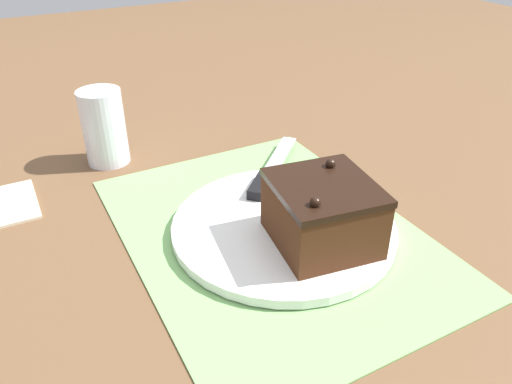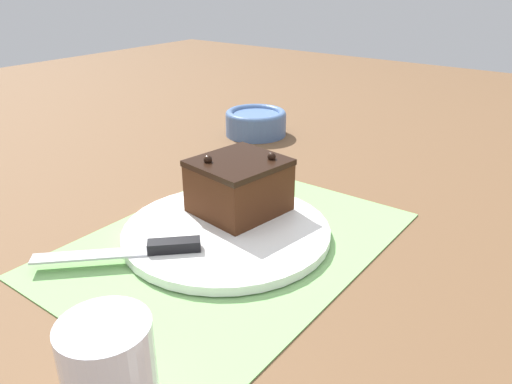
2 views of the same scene
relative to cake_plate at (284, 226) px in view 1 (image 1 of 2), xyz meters
The scene contains 7 objects.
ground_plane 0.02m from the cake_plate, 119.82° to the right, with size 3.00×3.00×0.00m, color brown.
placemat_woven 0.02m from the cake_plate, 119.82° to the right, with size 0.46×0.34×0.00m, color #7AB266.
cake_plate is the anchor object (origin of this frame).
chocolate_cake 0.07m from the cake_plate, 20.36° to the left, with size 0.13×0.13×0.09m.
serving_knife 0.12m from the cake_plate, 161.03° to the left, with size 0.16×0.16×0.01m.
drinking_glass 0.34m from the cake_plate, 154.11° to the right, with size 0.07×0.07×0.12m.
folded_napkin 0.39m from the cake_plate, 127.02° to the right, with size 0.11×0.09×0.01m, color beige.
Camera 1 is at (0.44, -0.26, 0.37)m, focal length 35.00 mm.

